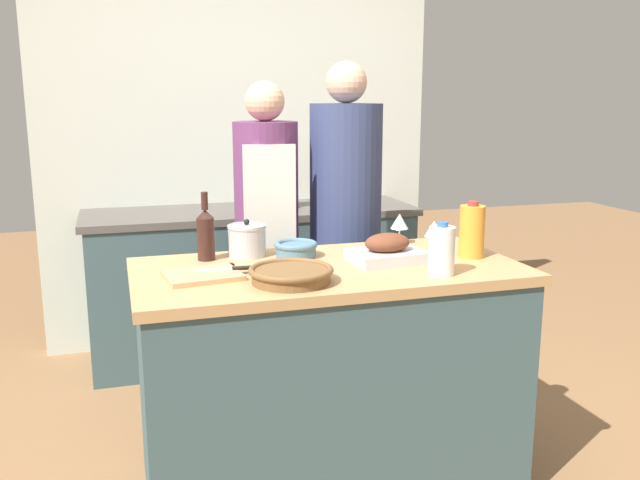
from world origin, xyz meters
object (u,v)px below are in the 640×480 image
wine_glass_left (434,229)px  person_cook_aproned (267,231)px  mixing_bowl (296,248)px  knife_bread (205,268)px  stand_mixer (278,188)px  stock_pot (247,240)px  wine_bottle_green (206,233)px  knife_paring (214,267)px  wine_glass_right (399,222)px  condiment_bottle_tall (360,196)px  milk_jug (442,250)px  knife_chef (227,269)px  cutting_board (203,275)px  juice_jug (472,231)px  person_cook_guest (345,219)px  condiment_bottle_short (336,191)px  wicker_basket (291,274)px  roasting_pan (387,251)px

wine_glass_left → person_cook_aproned: (-0.56, 0.68, -0.10)m
mixing_bowl → knife_bread: 0.39m
knife_bread → stand_mixer: size_ratio=0.49×
stock_pot → wine_bottle_green: 0.17m
knife_paring → wine_glass_right: bearing=12.4°
knife_bread → condiment_bottle_tall: 1.73m
person_cook_aproned → condiment_bottle_tall: bearing=47.4°
milk_jug → knife_chef: (-0.75, 0.23, -0.07)m
cutting_board → juice_jug: juice_jug is taller
cutting_board → knife_paring: 0.15m
juice_jug → person_cook_guest: bearing=108.9°
cutting_board → person_cook_aproned: size_ratio=0.18×
mixing_bowl → person_cook_aproned: size_ratio=0.11×
condiment_bottle_short → knife_chef: bearing=-120.2°
knife_paring → condiment_bottle_short: size_ratio=1.16×
knife_chef → stand_mixer: size_ratio=0.74×
person_cook_guest → milk_jug: bearing=-78.4°
juice_jug → wicker_basket: bearing=-168.8°
cutting_board → knife_bread: bearing=79.4°
knife_paring → stand_mixer: stand_mixer is taller
roasting_pan → cutting_board: bearing=-177.8°
stand_mixer → person_cook_aproned: 0.75m
stand_mixer → person_cook_guest: person_cook_guest is taller
cutting_board → person_cook_guest: (0.81, 0.78, 0.03)m
knife_paring → stand_mixer: (0.59, 1.39, 0.10)m
mixing_bowl → knife_paring: 0.35m
juice_jug → knife_paring: (-1.02, 0.13, -0.10)m
wine_glass_left → condiment_bottle_tall: size_ratio=0.99×
wine_bottle_green → wine_glass_left: wine_bottle_green is taller
milk_jug → condiment_bottle_short: (0.22, 1.89, -0.04)m
condiment_bottle_tall → condiment_bottle_short: size_ratio=0.93×
juice_jug → person_cook_aproned: size_ratio=0.14×
stand_mixer → juice_jug: bearing=-74.1°
knife_paring → person_cook_guest: bearing=40.8°
wicker_basket → condiment_bottle_tall: size_ratio=2.23×
milk_jug → stand_mixer: size_ratio=0.66×
mixing_bowl → person_cook_guest: (0.41, 0.57, 0.00)m
knife_chef → knife_bread: size_ratio=1.51×
knife_chef → person_cook_guest: person_cook_guest is taller
wine_glass_left → roasting_pan: bearing=-157.6°
roasting_pan → milk_jug: 0.27m
milk_jug → stand_mixer: (-0.19, 1.73, 0.02)m
wine_glass_left → knife_paring: (-0.91, 0.01, -0.09)m
mixing_bowl → milk_jug: milk_jug is taller
cutting_board → stand_mixer: bearing=67.0°
wicker_basket → juice_jug: (0.79, 0.16, 0.08)m
condiment_bottle_short → roasting_pan: bearing=-101.4°
juice_jug → wine_glass_right: bearing=118.9°
knife_chef → condiment_bottle_tall: condiment_bottle_tall is taller
stand_mixer → wine_glass_right: bearing=-78.0°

